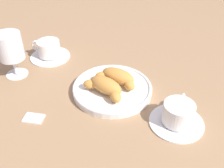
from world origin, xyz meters
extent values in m
plane|color=#997551|center=(0.00, 0.00, 0.00)|extent=(2.20, 2.20, 0.00)
cylinder|color=white|center=(-0.02, 0.00, 0.01)|extent=(0.23, 0.23, 0.02)
torus|color=white|center=(-0.02, 0.00, 0.02)|extent=(0.23, 0.23, 0.01)
ellipsoid|color=#CC893D|center=(-0.03, -0.02, 0.04)|extent=(0.11, 0.08, 0.04)
ellipsoid|color=#CC893D|center=(0.01, -0.02, 0.03)|extent=(0.05, 0.04, 0.03)
ellipsoid|color=#CC893D|center=(-0.07, 0.00, 0.03)|extent=(0.05, 0.05, 0.03)
ellipsoid|color=#CC893D|center=(-0.01, 0.03, 0.04)|extent=(0.11, 0.09, 0.04)
ellipsoid|color=#CC893D|center=(0.03, 0.02, 0.03)|extent=(0.05, 0.03, 0.03)
ellipsoid|color=#CC893D|center=(-0.04, 0.06, 0.03)|extent=(0.05, 0.05, 0.03)
cylinder|color=white|center=(-0.21, 0.08, 0.00)|extent=(0.14, 0.14, 0.01)
cylinder|color=white|center=(-0.21, 0.08, 0.03)|extent=(0.08, 0.08, 0.05)
cylinder|color=#937A60|center=(-0.21, 0.08, 0.06)|extent=(0.07, 0.07, 0.01)
torus|color=white|center=(-0.21, 0.04, 0.04)|extent=(0.02, 0.04, 0.04)
cylinder|color=white|center=(0.23, -0.14, 0.00)|extent=(0.14, 0.14, 0.01)
cylinder|color=white|center=(0.23, -0.14, 0.03)|extent=(0.08, 0.08, 0.05)
cylinder|color=#937A60|center=(0.23, -0.14, 0.06)|extent=(0.07, 0.07, 0.01)
torus|color=white|center=(0.28, -0.14, 0.04)|extent=(0.04, 0.01, 0.04)
cylinder|color=white|center=(0.29, -0.01, 0.00)|extent=(0.07, 0.07, 0.01)
cylinder|color=white|center=(0.29, -0.01, 0.03)|extent=(0.01, 0.01, 0.05)
cylinder|color=white|center=(0.29, -0.01, 0.10)|extent=(0.08, 0.08, 0.08)
cylinder|color=#E0CC4C|center=(0.29, -0.01, 0.09)|extent=(0.07, 0.07, 0.05)
cube|color=white|center=(0.15, 0.15, 0.00)|extent=(0.05, 0.04, 0.01)
camera|label=1|loc=(-0.16, 0.56, 0.46)|focal=40.92mm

